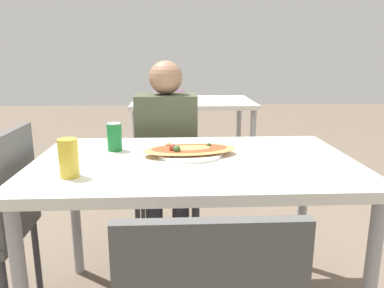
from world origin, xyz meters
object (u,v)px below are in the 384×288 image
soda_can (114,137)px  drink_glass (69,158)px  person_seated (167,143)px  pizza_main (189,151)px  dining_table (194,175)px  chair_far_seated (167,165)px

soda_can → drink_glass: (-0.10, -0.37, 0.01)m
person_seated → pizza_main: size_ratio=2.64×
dining_table → person_seated: (-0.13, 0.62, -0.01)m
soda_can → dining_table: bearing=-24.7°
pizza_main → drink_glass: size_ratio=3.06×
person_seated → pizza_main: 0.58m
person_seated → drink_glass: (-0.33, -0.83, 0.15)m
person_seated → soda_can: (-0.22, -0.46, 0.14)m
chair_far_seated → soda_can: (-0.22, -0.58, 0.31)m
chair_far_seated → soda_can: 0.69m
chair_far_seated → drink_glass: drink_glass is taller
chair_far_seated → soda_can: size_ratio=6.88×
pizza_main → drink_glass: drink_glass is taller
chair_far_seated → pizza_main: chair_far_seated is taller
drink_glass → pizza_main: bearing=31.8°
person_seated → soda_can: person_seated is taller
person_seated → dining_table: bearing=101.4°
dining_table → chair_far_seated: 0.77m
dining_table → soda_can: (-0.35, 0.16, 0.13)m
dining_table → chair_far_seated: (-0.13, 0.74, -0.18)m
soda_can → drink_glass: drink_glass is taller
pizza_main → soda_can: (-0.33, 0.09, 0.04)m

